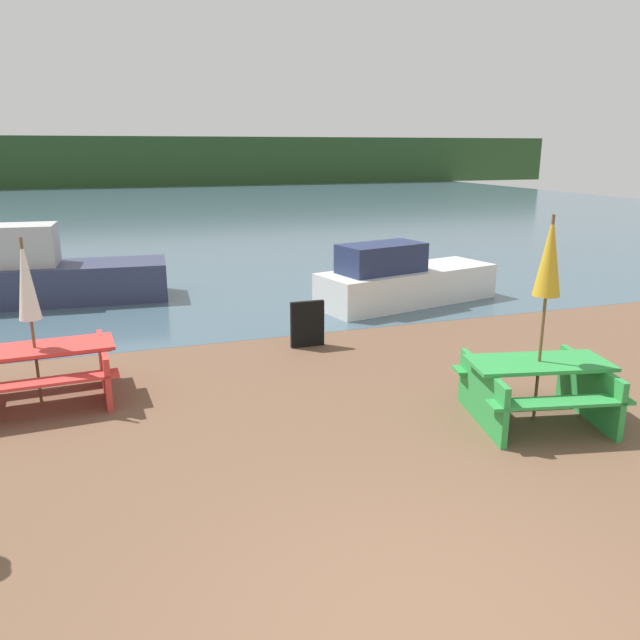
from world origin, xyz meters
The scene contains 9 objects.
water centered at (0.00, 31.87, 0.00)m, with size 60.00×50.00×0.00m.
far_treeline centered at (0.00, 51.87, 2.00)m, with size 80.00×1.60×4.00m.
picnic_table_green centered at (2.79, 2.68, 0.45)m, with size 1.84×1.68×0.73m.
picnic_table_red centered at (-2.77, 5.15, 0.45)m, with size 1.94×1.49×0.72m.
umbrella_white centered at (-2.77, 5.15, 1.57)m, with size 0.26×0.26×2.09m.
umbrella_gold centered at (2.79, 2.68, 1.93)m, with size 0.30×0.30×2.41m.
boat centered at (3.84, 8.36, 0.48)m, with size 4.03×2.09×1.28m.
boat_second centered at (-3.19, 10.87, 0.59)m, with size 4.72×1.74×1.62m.
signboard centered at (1.12, 6.24, 0.38)m, with size 0.55×0.08×0.75m.
Camera 1 is at (-1.78, -2.93, 3.10)m, focal length 35.00 mm.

